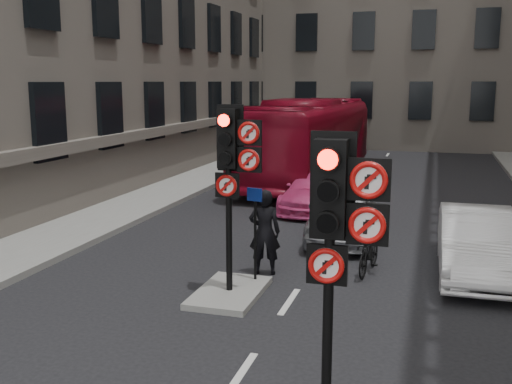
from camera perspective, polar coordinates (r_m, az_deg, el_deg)
The scene contains 11 objects.
pavement_left at distance 20.41m, azimuth -12.08°, elevation -1.14°, with size 3.00×50.00×0.16m, color gray.
centre_island at distance 11.85m, azimuth -2.54°, elevation -9.54°, with size 1.20×2.00×0.12m, color gray.
signal_near at distance 6.75m, azimuth 7.78°, elevation -2.76°, with size 0.91×0.40×3.58m.
signal_far at distance 11.19m, azimuth -2.24°, elevation 3.22°, with size 0.91×0.40×3.58m.
car_silver at distance 15.99m, azimuth 8.33°, elevation -1.86°, with size 1.71×4.25×1.45m, color #9B9DA3.
car_white at distance 13.69m, azimuth 20.24°, elevation -4.58°, with size 1.50×4.31×1.42m, color white.
car_pink at distance 19.53m, azimuth 5.68°, elevation 0.11°, with size 1.71×4.21×1.22m, color #DE4185.
bus_red at distance 25.20m, azimuth 5.16°, elevation 4.97°, with size 2.86×12.23×3.41m, color maroon.
motorcycle at distance 13.26m, azimuth 10.71°, elevation -5.63°, with size 0.45×1.58×0.95m, color black.
motorcyclist at distance 12.87m, azimuth 0.83°, elevation -3.83°, with size 0.68×0.45×1.86m, color black.
info_sign at distance 12.06m, azimuth -0.10°, elevation -2.77°, with size 0.33×0.13×1.90m.
Camera 1 is at (2.47, -5.51, 4.12)m, focal length 42.00 mm.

